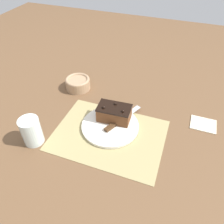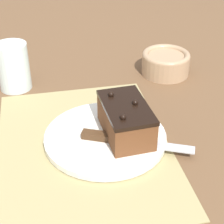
{
  "view_description": "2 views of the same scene",
  "coord_description": "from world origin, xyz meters",
  "px_view_note": "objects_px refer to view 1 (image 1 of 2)",
  "views": [
    {
      "loc": [
        -0.23,
        0.58,
        0.69
      ],
      "look_at": [
        0.01,
        -0.08,
        0.06
      ],
      "focal_mm": 35.0,
      "sensor_mm": 36.0,
      "label": 1
    },
    {
      "loc": [
        -0.59,
        0.06,
        0.48
      ],
      "look_at": [
        0.05,
        -0.07,
        0.05
      ],
      "focal_mm": 60.0,
      "sensor_mm": 36.0,
      "label": 2
    }
  ],
  "objects_px": {
    "serving_knife": "(117,122)",
    "chocolate_cake": "(114,113)",
    "drinking_glass": "(31,131)",
    "cake_plate": "(110,126)",
    "small_bowl": "(78,83)"
  },
  "relations": [
    {
      "from": "serving_knife",
      "to": "chocolate_cake",
      "type": "bearing_deg",
      "value": 160.16
    },
    {
      "from": "chocolate_cake",
      "to": "serving_knife",
      "type": "relative_size",
      "value": 0.7
    },
    {
      "from": "serving_knife",
      "to": "drinking_glass",
      "type": "relative_size",
      "value": 1.81
    },
    {
      "from": "chocolate_cake",
      "to": "drinking_glass",
      "type": "xyz_separation_m",
      "value": [
        0.27,
        0.22,
        0.01
      ]
    },
    {
      "from": "chocolate_cake",
      "to": "cake_plate",
      "type": "bearing_deg",
      "value": 85.09
    },
    {
      "from": "cake_plate",
      "to": "chocolate_cake",
      "type": "distance_m",
      "value": 0.06
    },
    {
      "from": "serving_knife",
      "to": "drinking_glass",
      "type": "bearing_deg",
      "value": -120.95
    },
    {
      "from": "cake_plate",
      "to": "small_bowl",
      "type": "distance_m",
      "value": 0.34
    },
    {
      "from": "drinking_glass",
      "to": "small_bowl",
      "type": "bearing_deg",
      "value": -90.18
    },
    {
      "from": "cake_plate",
      "to": "small_bowl",
      "type": "height_order",
      "value": "small_bowl"
    },
    {
      "from": "cake_plate",
      "to": "serving_knife",
      "type": "distance_m",
      "value": 0.03
    },
    {
      "from": "cake_plate",
      "to": "chocolate_cake",
      "type": "bearing_deg",
      "value": -94.91
    },
    {
      "from": "cake_plate",
      "to": "serving_knife",
      "type": "bearing_deg",
      "value": -139.13
    },
    {
      "from": "cake_plate",
      "to": "chocolate_cake",
      "type": "relative_size",
      "value": 1.67
    },
    {
      "from": "drinking_glass",
      "to": "cake_plate",
      "type": "bearing_deg",
      "value": -145.68
    }
  ]
}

